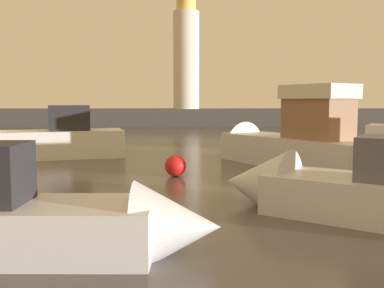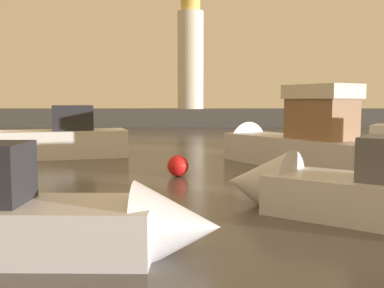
{
  "view_description": "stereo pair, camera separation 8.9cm",
  "coord_description": "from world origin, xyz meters",
  "px_view_note": "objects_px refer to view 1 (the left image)",
  "views": [
    {
      "loc": [
        0.47,
        -0.8,
        2.75
      ],
      "look_at": [
        0.63,
        12.92,
        1.4
      ],
      "focal_mm": 41.23,
      "sensor_mm": 36.0,
      "label": 1
    },
    {
      "loc": [
        0.56,
        -0.8,
        2.75
      ],
      "look_at": [
        0.63,
        12.92,
        1.4
      ],
      "focal_mm": 41.23,
      "sensor_mm": 36.0,
      "label": 2
    }
  ],
  "objects_px": {
    "motorboat_2": "(282,140)",
    "motorboat_5": "(340,190)",
    "lighthouse": "(186,53)",
    "motorboat_1": "(65,221)",
    "mooring_buoy": "(175,166)",
    "motorboat_3": "(31,141)"
  },
  "relations": [
    {
      "from": "motorboat_2",
      "to": "motorboat_5",
      "type": "height_order",
      "value": "motorboat_2"
    },
    {
      "from": "lighthouse",
      "to": "motorboat_2",
      "type": "bearing_deg",
      "value": -81.83
    },
    {
      "from": "lighthouse",
      "to": "motorboat_1",
      "type": "distance_m",
      "value": 41.08
    },
    {
      "from": "motorboat_5",
      "to": "mooring_buoy",
      "type": "distance_m",
      "value": 6.9
    },
    {
      "from": "motorboat_1",
      "to": "motorboat_2",
      "type": "relative_size",
      "value": 0.69
    },
    {
      "from": "motorboat_3",
      "to": "mooring_buoy",
      "type": "relative_size",
      "value": 10.76
    },
    {
      "from": "motorboat_2",
      "to": "motorboat_3",
      "type": "height_order",
      "value": "motorboat_2"
    },
    {
      "from": "motorboat_2",
      "to": "motorboat_3",
      "type": "distance_m",
      "value": 11.72
    },
    {
      "from": "motorboat_3",
      "to": "motorboat_5",
      "type": "height_order",
      "value": "motorboat_3"
    },
    {
      "from": "lighthouse",
      "to": "motorboat_2",
      "type": "xyz_separation_m",
      "value": [
        4.18,
        -29.14,
        -6.8
      ]
    },
    {
      "from": "lighthouse",
      "to": "mooring_buoy",
      "type": "height_order",
      "value": "lighthouse"
    },
    {
      "from": "lighthouse",
      "to": "motorboat_1",
      "type": "relative_size",
      "value": 2.15
    },
    {
      "from": "motorboat_1",
      "to": "motorboat_5",
      "type": "distance_m",
      "value": 6.43
    },
    {
      "from": "motorboat_5",
      "to": "motorboat_1",
      "type": "bearing_deg",
      "value": -155.21
    },
    {
      "from": "mooring_buoy",
      "to": "motorboat_5",
      "type": "bearing_deg",
      "value": -53.5
    },
    {
      "from": "motorboat_2",
      "to": "mooring_buoy",
      "type": "height_order",
      "value": "motorboat_2"
    },
    {
      "from": "motorboat_2",
      "to": "mooring_buoy",
      "type": "distance_m",
      "value": 5.48
    },
    {
      "from": "motorboat_3",
      "to": "motorboat_5",
      "type": "distance_m",
      "value": 15.37
    },
    {
      "from": "lighthouse",
      "to": "motorboat_1",
      "type": "bearing_deg",
      "value": -92.96
    },
    {
      "from": "motorboat_2",
      "to": "motorboat_5",
      "type": "xyz_separation_m",
      "value": [
        -0.43,
        -8.55,
        -0.42
      ]
    },
    {
      "from": "lighthouse",
      "to": "motorboat_3",
      "type": "bearing_deg",
      "value": -105.19
    },
    {
      "from": "motorboat_1",
      "to": "motorboat_3",
      "type": "relative_size",
      "value": 0.7
    }
  ]
}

